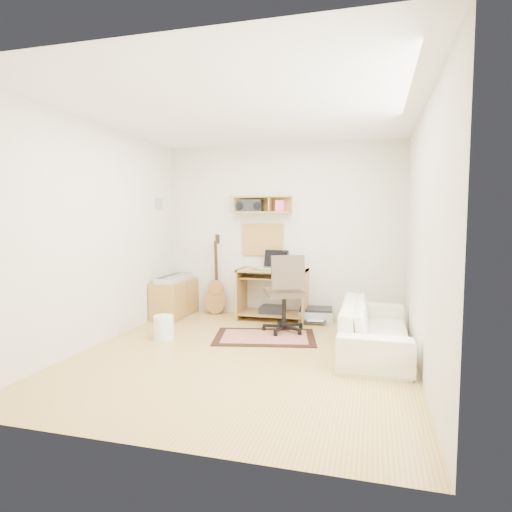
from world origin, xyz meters
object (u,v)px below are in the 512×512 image
(cabinet, at_px, (175,298))
(sofa, at_px, (375,319))
(task_chair, at_px, (284,293))
(printer, at_px, (316,315))
(desk, at_px, (273,294))

(cabinet, bearing_deg, sofa, -18.82)
(sofa, bearing_deg, task_chair, 65.81)
(task_chair, relative_size, printer, 2.14)
(desk, relative_size, task_chair, 0.96)
(desk, bearing_deg, cabinet, -173.36)
(task_chair, xyz_separation_m, cabinet, (-1.81, 0.49, -0.25))
(cabinet, distance_m, printer, 2.16)
(cabinet, distance_m, sofa, 3.13)
(desk, height_order, task_chair, task_chair)
(sofa, bearing_deg, desk, 50.91)
(printer, height_order, sofa, sofa)
(desk, distance_m, task_chair, 0.75)
(task_chair, height_order, printer, task_chair)
(cabinet, bearing_deg, desk, 6.64)
(printer, distance_m, sofa, 1.51)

